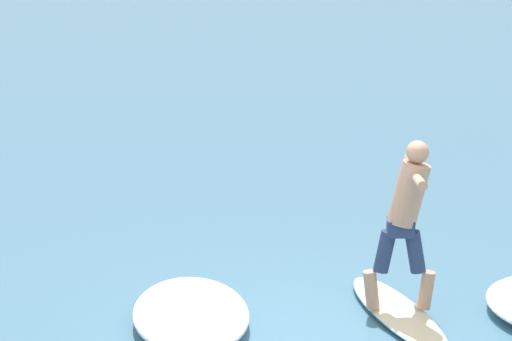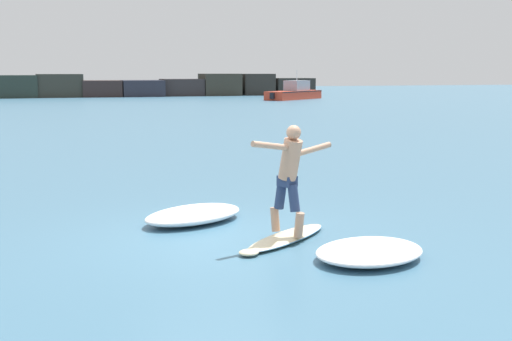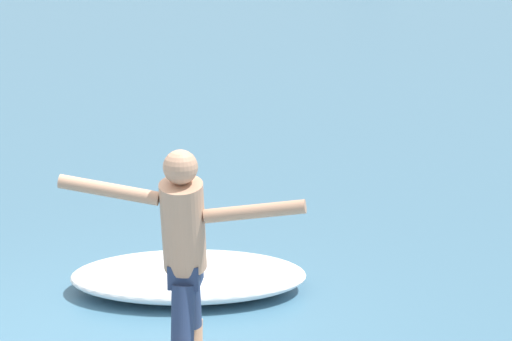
# 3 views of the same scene
# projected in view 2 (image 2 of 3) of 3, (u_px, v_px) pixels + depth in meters

# --- Properties ---
(ground_plane) EXTENTS (200.00, 200.00, 0.00)m
(ground_plane) POSITION_uv_depth(u_px,v_px,m) (223.00, 240.00, 10.91)
(ground_plane) COLOR #406E89
(rock_jetty_breakwater) EXTENTS (40.38, 4.90, 6.14)m
(rock_jetty_breakwater) POSITION_uv_depth(u_px,v_px,m) (113.00, 86.00, 70.88)
(rock_jetty_breakwater) COLOR #322A2A
(rock_jetty_breakwater) RESTS_ON ground
(surfboard) EXTENTS (2.01, 1.80, 0.23)m
(surfboard) POSITION_uv_depth(u_px,v_px,m) (285.00, 238.00, 10.85)
(surfboard) COLOR beige
(surfboard) RESTS_ON ground
(surfer) EXTENTS (1.48, 0.81, 1.68)m
(surfer) POSITION_uv_depth(u_px,v_px,m) (290.00, 171.00, 10.70)
(surfer) COLOR tan
(surfer) RESTS_ON surfboard
(small_boat_offshore) EXTENTS (7.25, 6.30, 2.58)m
(small_boat_offshore) POSITION_uv_depth(u_px,v_px,m) (295.00, 93.00, 64.30)
(small_boat_offshore) COLOR #C73C27
(small_boat_offshore) RESTS_ON ground
(wave_foam_at_tail) EXTENTS (2.25, 1.95, 0.27)m
(wave_foam_at_tail) POSITION_uv_depth(u_px,v_px,m) (194.00, 215.00, 12.17)
(wave_foam_at_tail) COLOR white
(wave_foam_at_tail) RESTS_ON ground
(wave_foam_at_nose) EXTENTS (2.13, 1.99, 0.23)m
(wave_foam_at_nose) POSITION_uv_depth(u_px,v_px,m) (369.00, 251.00, 9.77)
(wave_foam_at_nose) COLOR white
(wave_foam_at_nose) RESTS_ON ground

